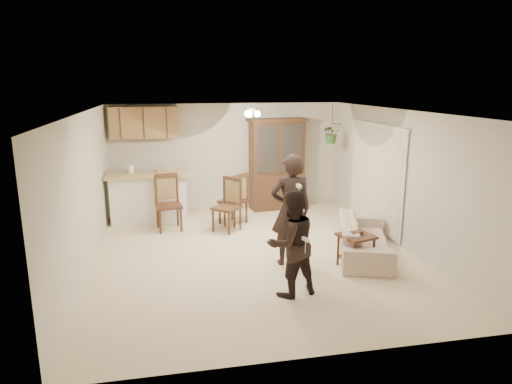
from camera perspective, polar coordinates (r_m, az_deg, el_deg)
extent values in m
plane|color=beige|center=(8.21, -0.37, -7.65)|extent=(6.50, 6.50, 0.00)
cube|color=silver|center=(7.67, -0.40, 10.04)|extent=(5.50, 6.50, 0.02)
cube|color=beige|center=(11.00, -3.59, 4.50)|extent=(5.50, 0.02, 2.50)
cube|color=beige|center=(4.82, 7.00, -7.37)|extent=(5.50, 0.02, 2.50)
cube|color=beige|center=(7.82, -20.58, -0.02)|extent=(0.02, 6.50, 2.50)
cube|color=beige|center=(8.78, 17.54, 1.61)|extent=(0.02, 6.50, 2.50)
cube|color=white|center=(10.18, -13.21, -0.88)|extent=(1.60, 0.55, 1.00)
cube|color=tan|center=(10.06, -13.37, 2.16)|extent=(1.75, 0.70, 0.08)
cube|color=brown|center=(10.64, -13.83, 8.45)|extent=(1.50, 0.34, 0.70)
imported|color=#265923|center=(10.66, 9.44, 7.31)|extent=(0.43, 0.37, 0.48)
cylinder|color=black|center=(10.63, 9.51, 9.05)|extent=(0.01, 0.01, 0.65)
imported|color=#EEE1C4|center=(8.26, 13.37, -5.19)|extent=(1.31, 2.01, 0.73)
imported|color=black|center=(7.51, 4.38, -2.49)|extent=(0.66, 0.44, 1.80)
imported|color=black|center=(6.48, 4.43, -7.21)|extent=(0.77, 0.67, 1.35)
cube|color=#371C14|center=(11.02, 2.57, 0.14)|extent=(1.31, 0.63, 0.84)
cube|color=#371C14|center=(10.83, 2.63, 5.57)|extent=(1.30, 0.56, 1.26)
cube|color=#B5C2C5|center=(10.83, 2.63, 5.57)|extent=(1.09, 0.13, 1.11)
cube|color=#371C14|center=(10.76, 2.67, 9.01)|extent=(1.41, 0.66, 0.06)
cube|color=#371C14|center=(7.63, 12.45, -5.38)|extent=(0.63, 0.63, 0.04)
cube|color=#371C14|center=(7.76, 12.31, -8.07)|extent=(0.53, 0.53, 0.03)
cube|color=#371C14|center=(7.61, 12.47, -5.02)|extent=(0.21, 0.17, 0.06)
cube|color=#371C14|center=(9.51, -10.86, -1.72)|extent=(0.57, 0.57, 0.06)
cube|color=#977F4B|center=(9.44, -10.94, 0.09)|extent=(0.38, 0.09, 0.44)
cube|color=#371C14|center=(9.38, -11.02, 1.79)|extent=(0.46, 0.10, 0.09)
cube|color=#371C14|center=(9.30, -3.70, -2.00)|extent=(0.68, 0.68, 0.05)
cube|color=#977F4B|center=(9.22, -3.73, -0.24)|extent=(0.29, 0.28, 0.42)
cube|color=#371C14|center=(9.16, -3.76, 1.42)|extent=(0.35, 0.34, 0.08)
cube|color=#371C14|center=(9.78, -2.89, -1.16)|extent=(0.70, 0.70, 0.05)
cube|color=#977F4B|center=(9.70, -2.91, 0.55)|extent=(0.30, 0.27, 0.43)
cube|color=#371C14|center=(9.65, -2.93, 2.17)|extent=(0.36, 0.33, 0.09)
cube|color=white|center=(6.97, 5.39, 0.73)|extent=(0.05, 0.16, 0.05)
cube|color=white|center=(6.10, 6.21, -5.91)|extent=(0.07, 0.14, 0.04)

